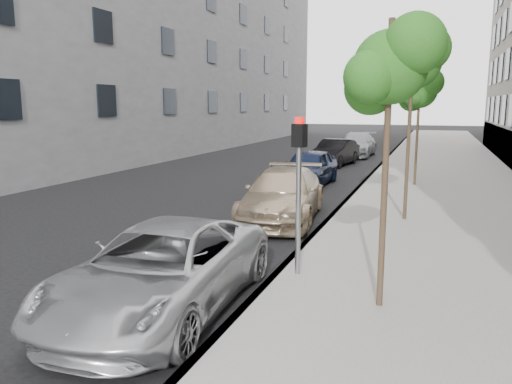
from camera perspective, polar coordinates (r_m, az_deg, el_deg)
The scene contains 12 objects.
ground at distance 8.12m, azimuth -11.24°, elevation -14.33°, with size 160.00×160.00×0.00m, color black.
sidewalk at distance 30.48m, azimuth 20.45°, elevation 3.23°, with size 6.40×72.00×0.14m, color gray.
curb at distance 30.60m, azimuth 14.59°, elevation 3.56°, with size 0.15×72.00×0.14m, color #9E9B93.
tree_near at distance 7.86m, azimuth 15.26°, elevation 13.52°, with size 1.51×1.31×4.46m.
tree_mid at distance 14.37m, azimuth 17.58°, elevation 14.09°, with size 1.83×1.63×5.23m.
tree_far at distance 20.83m, azimuth 18.27°, elevation 10.96°, with size 1.72×1.52×4.56m.
signal_pole at distance 9.22m, azimuth 4.91°, elevation 1.70°, with size 0.28×0.25×2.95m.
minivan at distance 8.28m, azimuth -10.66°, elevation -8.65°, with size 2.31×5.01×1.39m, color #B3B5B8.
suv at distance 14.53m, azimuth 3.10°, elevation -0.31°, with size 2.04×5.02×1.46m, color tan.
sedan_blue at distance 20.82m, azimuth 6.08°, elevation 2.81°, with size 1.76×4.36×1.49m, color black.
sedan_black at distance 27.81m, azimuth 9.01°, elevation 4.48°, with size 1.52×4.35×1.43m, color black.
sedan_rear at distance 33.03m, azimuth 11.41°, elevation 5.33°, with size 2.12×5.22×1.51m, color gray.
Camera 1 is at (3.90, -6.31, 3.32)m, focal length 35.00 mm.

